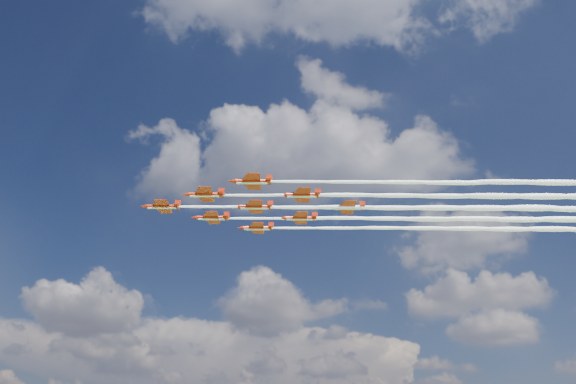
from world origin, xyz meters
name	(u,v)px	position (x,y,z in m)	size (l,w,h in m)	color
jet_lead	(384,207)	(25.35, 4.15, 84.16)	(108.97, 25.10, 2.36)	#A91C09
jet_row2_port	(437,196)	(37.34, -0.46, 84.16)	(108.97, 25.10, 2.36)	#A91C09
jet_row2_starb	(423,219)	(34.73, 12.93, 84.16)	(108.97, 25.10, 2.36)	#A91C09
jet_row3_port	(496,183)	(49.32, -5.07, 84.16)	(108.97, 25.10, 2.36)	#A91C09
jet_row3_centre	(476,208)	(46.71, 8.32, 84.16)	(108.97, 25.10, 2.36)	#A91C09
jet_row3_starb	(459,229)	(44.10, 21.70, 84.16)	(108.97, 25.10, 2.36)	#A91C09
jet_row4_port	(533,196)	(58.69, 3.71, 84.16)	(108.97, 25.10, 2.36)	#A91C09
jet_row4_starb	(511,219)	(56.08, 17.09, 84.16)	(108.97, 25.10, 2.36)	#A91C09
jet_tail	(567,208)	(68.07, 12.48, 84.16)	(108.97, 25.10, 2.36)	#A91C09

